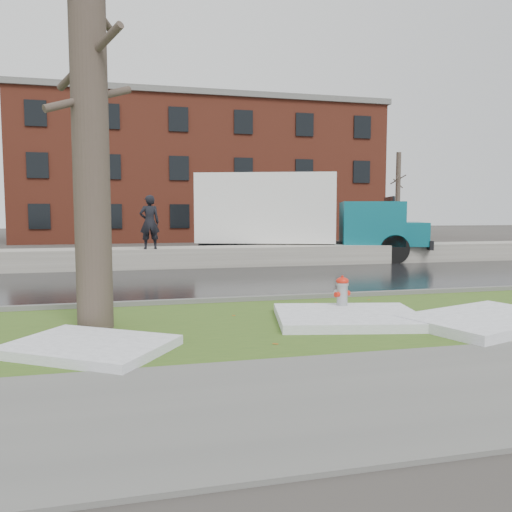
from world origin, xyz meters
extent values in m
plane|color=#47423D|center=(0.00, 0.00, 0.00)|extent=(120.00, 120.00, 0.00)
cube|color=#35541C|center=(0.00, -1.25, 0.02)|extent=(60.00, 4.50, 0.04)
cube|color=slate|center=(0.00, -5.00, 0.03)|extent=(60.00, 3.00, 0.05)
cube|color=black|center=(0.00, 4.50, 0.01)|extent=(60.00, 7.00, 0.03)
cube|color=slate|center=(0.00, 13.00, 0.01)|extent=(60.00, 9.00, 0.03)
cube|color=slate|center=(0.00, 1.00, 0.07)|extent=(60.00, 0.15, 0.14)
cube|color=#ACA89D|center=(0.00, 8.70, 0.38)|extent=(60.00, 1.60, 0.75)
cube|color=maroon|center=(2.00, 30.00, 5.00)|extent=(26.00, 12.00, 10.00)
cylinder|color=brown|center=(-6.00, 26.00, 3.25)|extent=(0.36, 0.36, 6.50)
cylinder|color=brown|center=(-6.00, 26.00, 4.20)|extent=(0.84, 1.62, 0.73)
cylinder|color=brown|center=(-6.00, 26.00, 5.10)|extent=(1.08, 1.26, 0.66)
cylinder|color=brown|center=(-6.00, 26.00, 3.60)|extent=(1.40, 0.61, 0.63)
cylinder|color=brown|center=(16.00, 24.00, 3.25)|extent=(0.36, 0.36, 6.50)
cylinder|color=brown|center=(16.00, 24.00, 4.20)|extent=(0.84, 1.62, 0.73)
cylinder|color=brown|center=(16.00, 24.00, 5.10)|extent=(1.08, 1.26, 0.66)
cylinder|color=brown|center=(16.00, 24.00, 3.60)|extent=(1.40, 0.61, 0.63)
cylinder|color=#A0A4A8|center=(0.92, -0.80, 0.37)|extent=(0.28, 0.28, 0.65)
ellipsoid|color=red|center=(0.92, -0.80, 0.69)|extent=(0.32, 0.32, 0.15)
cylinder|color=red|center=(0.92, -0.80, 0.77)|extent=(0.06, 0.06, 0.05)
cylinder|color=red|center=(0.80, -0.85, 0.43)|extent=(0.12, 0.13, 0.10)
cylinder|color=red|center=(1.05, -0.75, 0.43)|extent=(0.12, 0.13, 0.10)
cylinder|color=#A0A4A8|center=(0.88, -0.67, 0.43)|extent=(0.15, 0.13, 0.13)
cylinder|color=brown|center=(-3.77, -0.98, 3.85)|extent=(0.72, 0.72, 7.62)
cylinder|color=brown|center=(-3.77, -0.98, 4.61)|extent=(1.23, 1.59, 0.79)
cylinder|color=brown|center=(-3.77, -0.98, 3.96)|extent=(1.41, 0.94, 0.68)
cube|color=black|center=(3.68, 10.28, 0.69)|extent=(8.37, 3.70, 0.23)
cube|color=white|center=(2.37, 10.71, 2.22)|extent=(6.26, 4.33, 2.86)
cube|color=#0C606F|center=(6.54, 9.32, 1.59)|extent=(3.12, 3.18, 1.80)
cube|color=#0C606F|center=(8.00, 8.83, 1.17)|extent=(1.95, 2.61, 0.95)
cube|color=black|center=(7.24, 9.08, 2.22)|extent=(0.75, 2.04, 0.95)
cube|color=black|center=(-0.94, 11.83, 0.34)|extent=(2.12, 1.78, 0.71)
cylinder|color=black|center=(6.94, 8.01, 0.58)|extent=(1.21, 0.67, 1.17)
cylinder|color=black|center=(7.65, 10.12, 0.58)|extent=(1.21, 0.67, 1.17)
cylinder|color=black|center=(2.32, 9.56, 0.58)|extent=(1.21, 0.67, 1.17)
cylinder|color=black|center=(3.03, 11.67, 0.58)|extent=(1.21, 0.67, 1.17)
cylinder|color=black|center=(0.71, 10.10, 0.58)|extent=(1.21, 0.67, 1.17)
cylinder|color=black|center=(1.42, 12.21, 0.58)|extent=(1.21, 0.67, 1.17)
imported|color=black|center=(-2.59, 8.10, 1.71)|extent=(0.74, 0.52, 1.91)
cube|color=white|center=(0.73, -1.52, 0.12)|extent=(2.94, 2.47, 0.16)
cube|color=white|center=(-3.74, -2.50, 0.11)|extent=(2.72, 2.53, 0.14)
cube|color=white|center=(3.01, -2.40, 0.13)|extent=(3.22, 2.58, 0.18)
camera|label=1|loc=(-3.04, -9.97, 2.05)|focal=35.00mm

